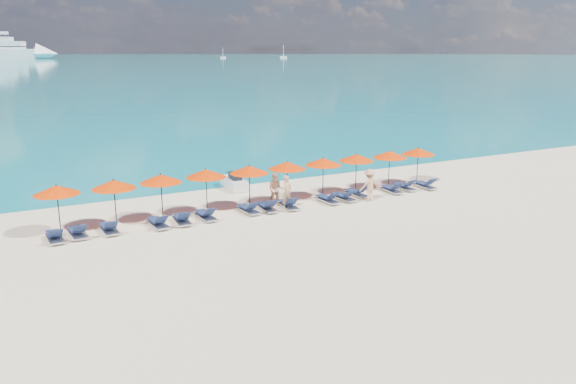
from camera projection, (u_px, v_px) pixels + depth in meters
name	position (u px, v px, depth m)	size (l,w,h in m)	color
ground	(318.00, 231.00, 25.96)	(1400.00, 1400.00, 0.00)	beige
sailboat_near	(223.00, 57.00, 555.96)	(5.42, 1.81, 9.94)	white
sailboat_far	(283.00, 57.00, 551.58)	(6.75, 2.25, 12.37)	white
jetski	(234.00, 182.00, 33.90)	(1.08, 2.60, 0.91)	white
beachgoer_a	(287.00, 192.00, 29.31)	(0.67, 0.44, 1.82)	tan
beachgoer_b	(276.00, 190.00, 29.91)	(0.88, 0.51, 1.82)	tan
beachgoer_c	(369.00, 185.00, 30.96)	(1.16, 0.54, 1.80)	tan
umbrella_0	(56.00, 190.00, 25.31)	(2.10, 2.10, 2.28)	black
umbrella_1	(114.00, 184.00, 26.33)	(2.10, 2.10, 2.28)	black
umbrella_2	(161.00, 179.00, 27.51)	(2.10, 2.10, 2.28)	black
umbrella_3	(206.00, 173.00, 28.67)	(2.10, 2.10, 2.28)	black
umbrella_4	(249.00, 170.00, 29.58)	(2.10, 2.10, 2.28)	black
umbrella_5	(287.00, 165.00, 30.65)	(2.10, 2.10, 2.28)	black
umbrella_6	(323.00, 162.00, 31.68)	(2.10, 2.10, 2.28)	black
umbrella_7	(356.00, 158.00, 32.84)	(2.10, 2.10, 2.28)	black
umbrella_8	(390.00, 154.00, 33.83)	(2.10, 2.10, 2.28)	black
umbrella_9	(418.00, 151.00, 34.89)	(2.10, 2.10, 2.28)	black
lounger_0	(55.00, 236.00, 24.54)	(0.70, 1.73, 0.66)	silver
lounger_1	(78.00, 232.00, 25.11)	(0.76, 1.74, 0.66)	silver
lounger_2	(109.00, 228.00, 25.67)	(0.70, 1.73, 0.66)	silver
lounger_3	(158.00, 222.00, 26.48)	(0.75, 1.74, 0.66)	silver
lounger_4	(182.00, 219.00, 27.03)	(0.74, 1.74, 0.66)	silver
lounger_5	(206.00, 215.00, 27.70)	(0.74, 1.74, 0.66)	silver
lounger_6	(248.00, 209.00, 28.78)	(0.75, 1.74, 0.66)	silver
lounger_7	(267.00, 207.00, 29.16)	(0.72, 1.73, 0.66)	silver
lounger_8	(288.00, 204.00, 29.60)	(0.78, 1.75, 0.66)	silver
lounger_9	(328.00, 199.00, 30.71)	(0.72, 1.73, 0.66)	silver
lounger_10	(344.00, 196.00, 31.18)	(0.77, 1.75, 0.66)	silver
lounger_11	(357.00, 193.00, 32.01)	(0.75, 1.74, 0.66)	silver
lounger_12	(392.00, 189.00, 32.90)	(0.76, 1.75, 0.66)	silver
lounger_13	(404.00, 186.00, 33.53)	(0.63, 1.70, 0.66)	silver
lounger_14	(425.00, 185.00, 33.89)	(0.73, 1.74, 0.66)	silver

